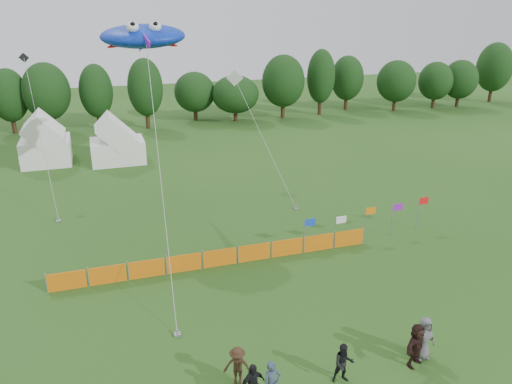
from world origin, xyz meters
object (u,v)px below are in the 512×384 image
object	(u,v)px
spectator_f	(416,345)
spectator_e	(424,338)
stingray_kite	(142,36)
barrier_fence	(220,258)
spectator_a	(272,384)
spectator_b	(344,363)
tent_left	(45,143)
tent_right	(117,144)
spectator_c	(237,367)

from	to	relation	value
spectator_f	spectator_e	bearing A→B (deg)	3.48
stingray_kite	barrier_fence	bearing A→B (deg)	-73.78
spectator_a	spectator_b	world-z (taller)	spectator_a
barrier_fence	spectator_e	size ratio (longest dim) A/B	9.54
tent_left	spectator_a	xyz separation A→B (m)	(9.46, -34.45, -1.01)
spectator_f	stingray_kite	distance (m)	23.06
barrier_fence	stingray_kite	size ratio (longest dim) A/B	0.87
tent_left	tent_right	distance (m)	6.43
barrier_fence	spectator_c	world-z (taller)	spectator_c
tent_left	barrier_fence	xyz separation A→B (m)	(10.25, -23.84, -1.42)
spectator_a	stingray_kite	bearing A→B (deg)	90.07
spectator_b	spectator_c	world-z (taller)	spectator_c
spectator_c	spectator_e	bearing A→B (deg)	18.93
spectator_b	spectator_f	size ratio (longest dim) A/B	0.88
barrier_fence	tent_left	bearing A→B (deg)	113.25
spectator_c	stingray_kite	distance (m)	20.79
barrier_fence	tent_right	bearing A→B (deg)	100.20
spectator_b	spectator_c	bearing A→B (deg)	177.12
tent_left	spectator_c	bearing A→B (deg)	-75.48
tent_left	spectator_e	bearing A→B (deg)	-64.50
spectator_a	spectator_b	bearing A→B (deg)	0.39
spectator_a	tent_right	bearing A→B (deg)	90.70
tent_left	spectator_b	xyz separation A→B (m)	(12.46, -34.17, -1.10)
spectator_b	tent_left	bearing A→B (deg)	122.60
spectator_e	spectator_c	bearing A→B (deg)	176.74
tent_right	spectator_c	xyz separation A→B (m)	(2.33, -31.54, -0.89)
barrier_fence	spectator_f	xyz separation A→B (m)	(5.39, -10.39, 0.44)
spectator_a	spectator_f	world-z (taller)	spectator_f
barrier_fence	spectator_c	bearing A→B (deg)	-100.25
tent_right	barrier_fence	xyz separation A→B (m)	(4.01, -22.28, -1.22)
tent_left	stingray_kite	size ratio (longest dim) A/B	0.21
spectator_a	spectator_f	bearing A→B (deg)	-2.83
spectator_a	spectator_b	distance (m)	3.01
spectator_a	tent_left	bearing A→B (deg)	100.46
tent_right	spectator_e	size ratio (longest dim) A/B	2.58
tent_left	spectator_f	world-z (taller)	tent_left
spectator_c	stingray_kite	world-z (taller)	stingray_kite
spectator_a	stingray_kite	size ratio (longest dim) A/B	0.09
tent_right	spectator_f	xyz separation A→B (m)	(9.40, -32.66, -0.78)
spectator_e	stingray_kite	distance (m)	23.03
tent_right	barrier_fence	distance (m)	22.67
spectator_a	spectator_e	distance (m)	6.75
stingray_kite	tent_left	bearing A→B (deg)	116.78
spectator_c	spectator_e	distance (m)	7.67
tent_left	stingray_kite	world-z (taller)	stingray_kite
spectator_b	spectator_f	world-z (taller)	spectator_f
spectator_f	spectator_b	bearing A→B (deg)	155.61
spectator_e	stingray_kite	world-z (taller)	stingray_kite
stingray_kite	spectator_f	bearing A→B (deg)	-67.34
tent_left	spectator_b	size ratio (longest dim) A/B	2.61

